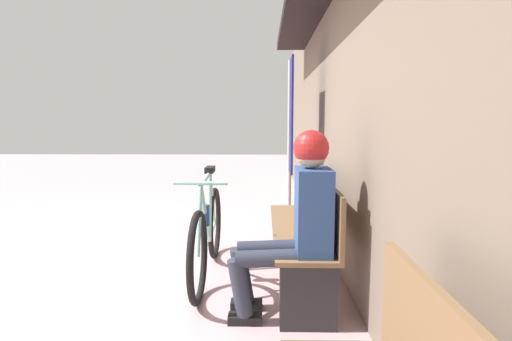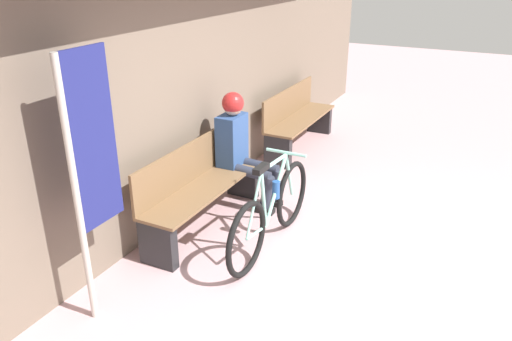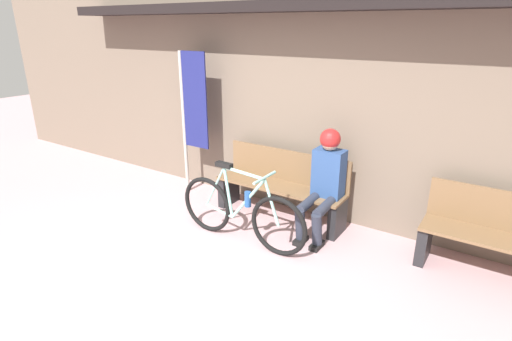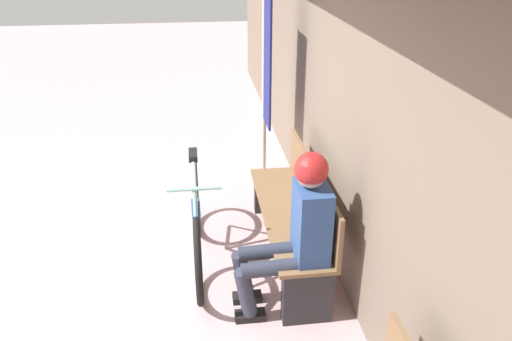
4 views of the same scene
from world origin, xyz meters
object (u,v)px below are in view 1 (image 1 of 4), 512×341
Objects in this scene: bicycle at (207,234)px; banner_pole at (291,126)px; park_bench_near at (305,232)px; person_seated at (297,213)px.

bicycle is 1.78m from banner_pole.
bicycle is at bearing -93.66° from park_bench_near.
bicycle reaches higher than park_bench_near.
banner_pole reaches higher than bicycle.
bicycle is at bearing -29.58° from banner_pole.
banner_pole is at bearing 177.59° from person_seated.
park_bench_near is 0.84× the size of banner_pole.
banner_pole is (-2.03, 0.09, 0.53)m from person_seated.
park_bench_near is at bearing 86.34° from bicycle.
person_seated is 2.10m from banner_pole.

